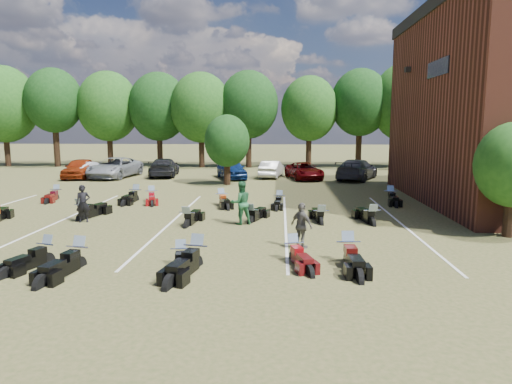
# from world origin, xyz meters

# --- Properties ---
(ground) EXTENTS (160.00, 160.00, 0.00)m
(ground) POSITION_xyz_m (0.00, 0.00, 0.00)
(ground) COLOR brown
(ground) RESTS_ON ground
(car_0) EXTENTS (2.29, 4.75, 1.56)m
(car_0) POSITION_xyz_m (-14.16, 18.74, 0.78)
(car_0) COLOR maroon
(car_0) RESTS_ON ground
(car_1) EXTENTS (2.30, 4.07, 1.27)m
(car_1) POSITION_xyz_m (-13.72, 19.39, 0.63)
(car_1) COLOR #BCBCC1
(car_1) RESTS_ON ground
(car_2) EXTENTS (3.35, 6.05, 1.60)m
(car_2) POSITION_xyz_m (-11.51, 19.26, 0.80)
(car_2) COLOR gray
(car_2) RESTS_ON ground
(car_3) EXTENTS (2.67, 5.32, 1.48)m
(car_3) POSITION_xyz_m (-7.77, 20.34, 0.74)
(car_3) COLOR black
(car_3) RESTS_ON ground
(car_4) EXTENTS (3.09, 4.80, 1.52)m
(car_4) POSITION_xyz_m (-2.08, 19.08, 0.76)
(car_4) COLOR navy
(car_4) RESTS_ON ground
(car_5) EXTENTS (2.05, 4.27, 1.35)m
(car_5) POSITION_xyz_m (1.07, 20.03, 0.67)
(car_5) COLOR #A4A4A0
(car_5) RESTS_ON ground
(car_6) EXTENTS (3.19, 5.04, 1.30)m
(car_6) POSITION_xyz_m (3.63, 19.04, 0.65)
(car_6) COLOR #530406
(car_6) RESTS_ON ground
(car_7) EXTENTS (4.26, 5.87, 1.58)m
(car_7) POSITION_xyz_m (7.68, 18.90, 0.79)
(car_7) COLOR #333237
(car_7) RESTS_ON ground
(person_black) EXTENTS (0.69, 0.55, 1.65)m
(person_black) POSITION_xyz_m (-6.86, 2.69, 0.82)
(person_black) COLOR black
(person_black) RESTS_ON ground
(person_green) EXTENTS (1.11, 1.00, 1.87)m
(person_green) POSITION_xyz_m (0.09, 2.62, 0.94)
(person_green) COLOR #225A32
(person_green) RESTS_ON ground
(person_grey) EXTENTS (0.94, 0.95, 1.61)m
(person_grey) POSITION_xyz_m (2.51, -1.12, 0.81)
(person_grey) COLOR #534E47
(person_grey) RESTS_ON ground
(motorcycle_1) EXTENTS (1.23, 2.24, 1.19)m
(motorcycle_1) POSITION_xyz_m (-5.51, -3.16, 0.00)
(motorcycle_1) COLOR black
(motorcycle_1) RESTS_ON ground
(motorcycle_2) EXTENTS (1.10, 2.45, 1.32)m
(motorcycle_2) POSITION_xyz_m (-4.28, -3.63, 0.00)
(motorcycle_2) COLOR black
(motorcycle_2) RESTS_ON ground
(motorcycle_3) EXTENTS (0.95, 2.07, 1.11)m
(motorcycle_3) POSITION_xyz_m (-1.24, -3.31, 0.00)
(motorcycle_3) COLOR black
(motorcycle_3) RESTS_ON ground
(motorcycle_4) EXTENTS (1.31, 2.60, 1.39)m
(motorcycle_4) POSITION_xyz_m (-0.75, -3.42, 0.00)
(motorcycle_4) COLOR black
(motorcycle_4) RESTS_ON ground
(motorcycle_5) EXTENTS (0.86, 2.44, 1.34)m
(motorcycle_5) POSITION_xyz_m (3.88, -2.66, 0.00)
(motorcycle_5) COLOR black
(motorcycle_5) RESTS_ON ground
(motorcycle_6) EXTENTS (1.22, 2.20, 1.17)m
(motorcycle_6) POSITION_xyz_m (2.20, -2.55, 0.00)
(motorcycle_6) COLOR #490A0C
(motorcycle_6) RESTS_ON ground
(motorcycle_9) EXTENTS (1.35, 2.58, 1.37)m
(motorcycle_9) POSITION_xyz_m (-7.13, 3.09, 0.00)
(motorcycle_9) COLOR black
(motorcycle_9) RESTS_ON ground
(motorcycle_10) EXTENTS (0.96, 2.29, 1.24)m
(motorcycle_10) POSITION_xyz_m (-2.13, 1.96, 0.00)
(motorcycle_10) COLOR black
(motorcycle_10) RESTS_ON ground
(motorcycle_11) EXTENTS (1.35, 2.27, 1.21)m
(motorcycle_11) POSITION_xyz_m (0.50, 2.89, 0.00)
(motorcycle_11) COLOR black
(motorcycle_11) RESTS_ON ground
(motorcycle_12) EXTENTS (0.90, 2.21, 1.20)m
(motorcycle_12) POSITION_xyz_m (3.53, 2.79, 0.00)
(motorcycle_12) COLOR black
(motorcycle_12) RESTS_ON ground
(motorcycle_13) EXTENTS (1.13, 2.43, 1.31)m
(motorcycle_13) POSITION_xyz_m (5.68, 2.73, 0.00)
(motorcycle_13) COLOR black
(motorcycle_13) RESTS_ON ground
(motorcycle_14) EXTENTS (0.95, 2.17, 1.17)m
(motorcycle_14) POSITION_xyz_m (-11.04, 8.58, 0.00)
(motorcycle_14) COLOR #4F0D0B
(motorcycle_14) RESTS_ON ground
(motorcycle_15) EXTENTS (1.28, 2.27, 1.21)m
(motorcycle_15) POSITION_xyz_m (-5.39, 8.18, 0.00)
(motorcycle_15) COLOR maroon
(motorcycle_15) RESTS_ON ground
(motorcycle_16) EXTENTS (0.89, 2.35, 1.28)m
(motorcycle_16) POSITION_xyz_m (-6.33, 8.30, 0.00)
(motorcycle_16) COLOR black
(motorcycle_16) RESTS_ON ground
(motorcycle_17) EXTENTS (1.34, 2.29, 1.21)m
(motorcycle_17) POSITION_xyz_m (-1.37, 7.34, 0.00)
(motorcycle_17) COLOR black
(motorcycle_17) RESTS_ON ground
(motorcycle_19) EXTENTS (0.81, 2.07, 1.13)m
(motorcycle_19) POSITION_xyz_m (1.72, 7.20, 0.00)
(motorcycle_19) COLOR black
(motorcycle_19) RESTS_ON ground
(motorcycle_20) EXTENTS (0.85, 2.29, 1.26)m
(motorcycle_20) POSITION_xyz_m (7.85, 8.65, 0.00)
(motorcycle_20) COLOR black
(motorcycle_20) RESTS_ON ground
(tree_line) EXTENTS (56.00, 6.00, 9.79)m
(tree_line) POSITION_xyz_m (-1.00, 29.00, 6.31)
(tree_line) COLOR black
(tree_line) RESTS_ON ground
(young_tree_midfield) EXTENTS (3.20, 3.20, 4.70)m
(young_tree_midfield) POSITION_xyz_m (-2.00, 15.50, 3.09)
(young_tree_midfield) COLOR black
(young_tree_midfield) RESTS_ON ground
(parking_lines) EXTENTS (20.10, 14.00, 0.01)m
(parking_lines) POSITION_xyz_m (-3.00, 3.00, 0.01)
(parking_lines) COLOR silver
(parking_lines) RESTS_ON ground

